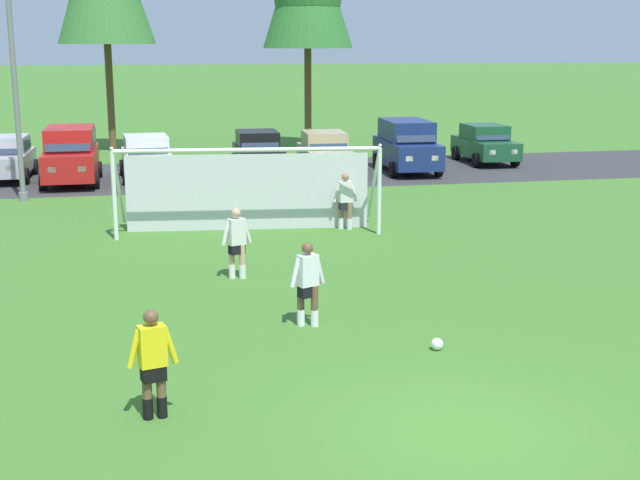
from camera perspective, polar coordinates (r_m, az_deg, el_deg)
ground_plane at (r=26.41m, az=-2.18°, el=1.31°), size 400.00×400.00×0.00m
parking_lot_strip at (r=36.00m, az=-4.73°, el=4.38°), size 52.00×8.40×0.01m
soccer_ball at (r=15.47m, az=7.75°, el=-6.82°), size 0.22×0.22×0.22m
soccer_goal at (r=24.75m, az=-4.77°, el=3.53°), size 7.57×2.67×2.57m
referee at (r=12.65m, az=-10.97°, el=-8.06°), size 0.75×0.33×1.64m
player_striker_near at (r=25.01m, az=1.68°, el=2.58°), size 0.75×0.29×1.64m
player_midfield_center at (r=19.81m, az=-5.53°, el=-0.23°), size 0.74×0.37×1.64m
player_defender_far at (r=16.39m, az=-0.83°, el=-2.95°), size 0.74×0.37×1.64m
parked_car_slot_left at (r=36.36m, az=-20.05°, el=5.12°), size 2.09×4.23×1.72m
parked_car_slot_center_left at (r=34.61m, az=-16.12°, el=5.44°), size 2.17×4.61×2.16m
parked_car_slot_center at (r=35.09m, az=-11.36°, el=5.39°), size 2.25×4.31×1.72m
parked_car_slot_center_right at (r=36.34m, az=-4.12°, el=5.86°), size 2.11×4.24×1.72m
parked_car_slot_right at (r=35.94m, az=0.31°, el=5.82°), size 2.17×4.27×1.72m
parked_car_slot_far_right at (r=36.48m, az=5.76°, el=6.23°), size 2.26×4.66×2.16m
parked_car_slot_end at (r=39.78m, az=10.85°, el=6.27°), size 2.07×4.22×1.72m
street_lamp at (r=30.95m, az=-19.23°, el=10.06°), size 2.00×0.32×8.02m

